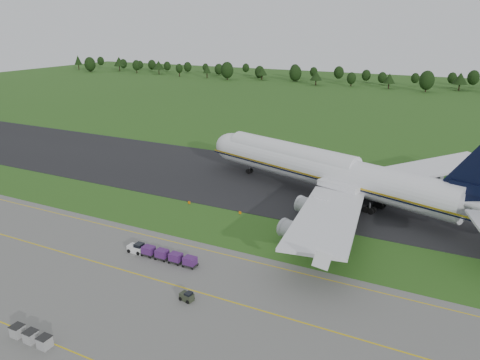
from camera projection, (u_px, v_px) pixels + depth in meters
The scene contains 10 objects.
ground at pixel (220, 226), 90.68m from camera, with size 600.00×600.00×0.00m, color #265018.
apron at pixel (94, 320), 61.99m from camera, with size 300.00×52.00×0.06m, color #61615C.
taxiway at pixel (276, 184), 114.28m from camera, with size 300.00×40.00×0.08m, color black.
apron_markings at pixel (129, 294), 67.90m from camera, with size 300.00×30.20×0.01m.
tree_line at pixel (385, 77), 278.24m from camera, with size 524.48×23.86×11.98m.
aircraft at pixel (332, 171), 103.49m from camera, with size 77.13×71.86×21.67m.
baggage_train at pixel (160, 254), 77.74m from camera, with size 13.48×1.72×1.66m.
utility_cart at pixel (187, 297), 66.17m from camera, with size 2.08×1.42×1.06m.
uld_row at pixel (31, 336), 57.52m from camera, with size 6.30×1.50×1.49m.
edge_markers at pixel (240, 213), 96.21m from camera, with size 25.37×0.30×0.60m.
Camera 1 is at (41.28, -72.16, 37.49)m, focal length 35.00 mm.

